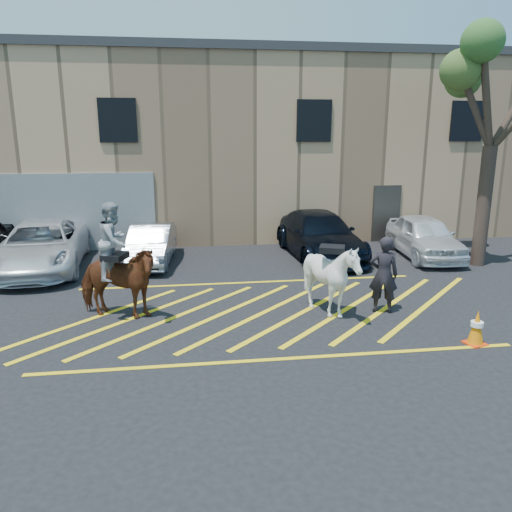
{
  "coord_description": "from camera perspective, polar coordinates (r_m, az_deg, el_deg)",
  "views": [
    {
      "loc": [
        -1.71,
        -11.46,
        4.29
      ],
      "look_at": [
        -0.09,
        0.2,
        1.3
      ],
      "focal_mm": 35.0,
      "sensor_mm": 36.0,
      "label": 1
    }
  ],
  "objects": [
    {
      "name": "ground",
      "position": [
        12.35,
        0.54,
        -6.07
      ],
      "size": [
        90.0,
        90.0,
        0.0
      ],
      "primitive_type": "plane",
      "color": "black",
      "rests_on": "ground"
    },
    {
      "name": "car_white_pickup",
      "position": [
        16.97,
        -23.34,
        1.01
      ],
      "size": [
        2.87,
        5.51,
        1.48
      ],
      "primitive_type": "imported",
      "rotation": [
        0.0,
        0.0,
        0.08
      ],
      "color": "silver",
      "rests_on": "ground"
    },
    {
      "name": "car_silver_sedan",
      "position": [
        16.72,
        -11.92,
        1.28
      ],
      "size": [
        1.63,
        3.88,
        1.25
      ],
      "primitive_type": "imported",
      "rotation": [
        0.0,
        0.0,
        -0.08
      ],
      "color": "#969BA3",
      "rests_on": "ground"
    },
    {
      "name": "car_blue_suv",
      "position": [
        17.37,
        7.25,
        2.4
      ],
      "size": [
        2.45,
        5.33,
        1.51
      ],
      "primitive_type": "imported",
      "rotation": [
        0.0,
        0.0,
        0.06
      ],
      "color": "black",
      "rests_on": "ground"
    },
    {
      "name": "car_white_suv",
      "position": [
        18.16,
        18.66,
        2.14
      ],
      "size": [
        2.02,
        4.31,
        1.43
      ],
      "primitive_type": "imported",
      "rotation": [
        0.0,
        0.0,
        -0.08
      ],
      "color": "white",
      "rests_on": "ground"
    },
    {
      "name": "handler",
      "position": [
        12.27,
        14.38,
        -2.08
      ],
      "size": [
        0.79,
        0.64,
        1.87
      ],
      "primitive_type": "imported",
      "rotation": [
        0.0,
        0.0,
        2.82
      ],
      "color": "black",
      "rests_on": "ground"
    },
    {
      "name": "warehouse",
      "position": [
        23.52,
        -3.88,
        12.67
      ],
      "size": [
        32.42,
        10.2,
        7.3
      ],
      "color": "tan",
      "rests_on": "ground"
    },
    {
      "name": "hatching_zone",
      "position": [
        12.07,
        0.75,
        -6.53
      ],
      "size": [
        12.6,
        5.12,
        0.01
      ],
      "color": "yellow",
      "rests_on": "ground"
    },
    {
      "name": "mounted_bay",
      "position": [
        11.9,
        -15.7,
        -1.82
      ],
      "size": [
        2.26,
        1.57,
        2.73
      ],
      "color": "brown",
      "rests_on": "ground"
    },
    {
      "name": "saddled_white",
      "position": [
        11.83,
        8.57,
        -2.51
      ],
      "size": [
        1.96,
        2.06,
        1.81
      ],
      "color": "white",
      "rests_on": "ground"
    },
    {
      "name": "traffic_cone",
      "position": [
        11.24,
        23.91,
        -7.48
      ],
      "size": [
        0.47,
        0.47,
        0.73
      ],
      "color": "#FF360A",
      "rests_on": "ground"
    },
    {
      "name": "tree",
      "position": [
        17.38,
        25.86,
        17.53
      ],
      "size": [
        3.99,
        4.37,
        7.31
      ],
      "color": "#443329",
      "rests_on": "ground"
    }
  ]
}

